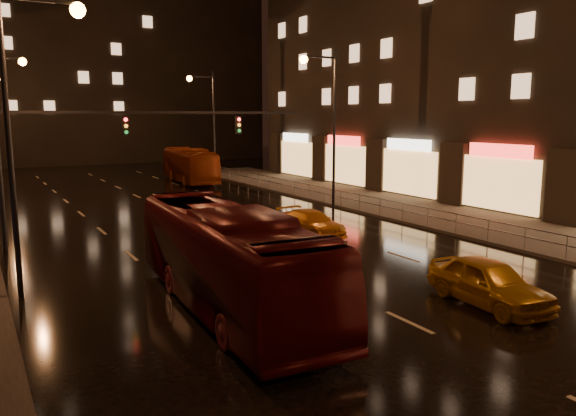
{
  "coord_description": "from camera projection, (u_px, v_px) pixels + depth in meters",
  "views": [
    {
      "loc": [
        -10.75,
        -7.75,
        5.92
      ],
      "look_at": [
        -0.43,
        10.36,
        2.5
      ],
      "focal_mm": 35.0,
      "sensor_mm": 36.0,
      "label": 1
    }
  ],
  "objects": [
    {
      "name": "traffic_signal",
      "position": [
        104.0,
        141.0,
        26.76
      ],
      "size": [
        15.31,
        0.32,
        6.2
      ],
      "color": "black",
      "rests_on": "ground"
    },
    {
      "name": "railing_right",
      "position": [
        380.0,
        202.0,
        33.13
      ],
      "size": [
        0.05,
        56.0,
        1.0
      ],
      "color": "#99999E",
      "rests_on": "sidewalk_right"
    },
    {
      "name": "taxi_near",
      "position": [
        489.0,
        282.0,
        17.67
      ],
      "size": [
        2.2,
        4.56,
        1.5
      ],
      "primitive_type": "imported",
      "rotation": [
        0.0,
        0.0,
        -0.1
      ],
      "color": "#BA8011",
      "rests_on": "ground"
    },
    {
      "name": "taxi_far",
      "position": [
        311.0,
        223.0,
        28.2
      ],
      "size": [
        2.15,
        4.41,
        1.23
      ],
      "primitive_type": "imported",
      "rotation": [
        0.0,
        0.0,
        0.1
      ],
      "color": "orange",
      "rests_on": "ground"
    },
    {
      "name": "bus_curb",
      "position": [
        190.0,
        165.0,
        50.7
      ],
      "size": [
        3.68,
        11.19,
        3.06
      ],
      "primitive_type": "imported",
      "rotation": [
        0.0,
        0.0,
        -0.1
      ],
      "color": "#8F330E",
      "rests_on": "ground"
    },
    {
      "name": "sidewalk_right",
      "position": [
        458.0,
        219.0,
        32.3
      ],
      "size": [
        7.0,
        70.0,
        0.15
      ],
      "primitive_type": "cube",
      "color": "#38332D",
      "rests_on": "ground"
    },
    {
      "name": "building_distant",
      "position": [
        85.0,
        23.0,
        73.61
      ],
      "size": [
        44.0,
        16.0,
        36.0
      ],
      "primitive_type": "cube",
      "color": "black",
      "rests_on": "ground"
    },
    {
      "name": "bus_red",
      "position": [
        228.0,
        258.0,
        17.3
      ],
      "size": [
        3.29,
        11.53,
        3.18
      ],
      "primitive_type": "imported",
      "rotation": [
        0.0,
        0.0,
        -0.05
      ],
      "color": "#4E0B0D",
      "rests_on": "ground"
    },
    {
      "name": "ground",
      "position": [
        206.0,
        228.0,
        30.0
      ],
      "size": [
        140.0,
        140.0,
        0.0
      ],
      "primitive_type": "plane",
      "color": "black",
      "rests_on": "ground"
    }
  ]
}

